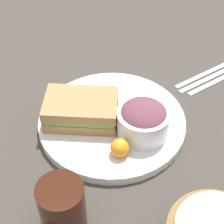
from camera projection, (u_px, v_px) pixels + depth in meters
name	position (u px, v px, depth m)	size (l,w,h in m)	color
ground_plane	(112.00, 125.00, 0.81)	(4.00, 4.00, 0.00)	#3D3833
plate	(112.00, 122.00, 0.80)	(0.31, 0.31, 0.02)	silver
sandwich	(81.00, 109.00, 0.78)	(0.17, 0.13, 0.05)	#A37A4C
salad_bowl	(143.00, 119.00, 0.74)	(0.11, 0.11, 0.07)	white
dressing_cup	(138.00, 101.00, 0.80)	(0.05, 0.05, 0.04)	#B7B7BC
orange_wedge	(119.00, 148.00, 0.71)	(0.04, 0.04, 0.04)	orange
drink_glass	(62.00, 208.00, 0.60)	(0.08, 0.08, 0.10)	#38190F
fork	(202.00, 75.00, 0.93)	(0.17, 0.01, 0.01)	#B2B2B7
knife	(207.00, 79.00, 0.92)	(0.17, 0.01, 0.01)	#B2B2B7
spoon	(212.00, 83.00, 0.90)	(0.15, 0.01, 0.01)	#B2B2B7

